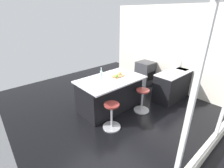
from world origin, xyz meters
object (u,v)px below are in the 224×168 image
object	(u,v)px
cutting_board	(118,76)
oven_range	(145,73)
apple_yellow	(120,73)
kitchen_island	(110,93)
stool_by_window	(142,101)
apple_green	(117,76)
water_bottle	(101,74)
stool_middle	(112,117)

from	to	relation	value
cutting_board	oven_range	bearing A→B (deg)	-165.25
cutting_board	apple_yellow	size ratio (longest dim) A/B	5.01
kitchen_island	apple_yellow	distance (m)	0.65
stool_by_window	apple_green	world-z (taller)	apple_green
apple_yellow	apple_green	world-z (taller)	apple_green
cutting_board	water_bottle	xyz separation A→B (m)	(0.45, -0.18, 0.11)
kitchen_island	stool_middle	xyz separation A→B (m)	(0.57, 0.73, -0.16)
oven_range	water_bottle	size ratio (longest dim) A/B	2.77
apple_yellow	water_bottle	world-z (taller)	water_bottle
kitchen_island	apple_yellow	xyz separation A→B (m)	(-0.39, 0.00, 0.52)
stool_by_window	stool_middle	distance (m)	1.14
apple_yellow	stool_middle	bearing A→B (deg)	37.14
kitchen_island	stool_by_window	xyz separation A→B (m)	(-0.57, 0.73, -0.16)
stool_middle	cutting_board	world-z (taller)	cutting_board
stool_middle	apple_yellow	world-z (taller)	apple_yellow
stool_middle	apple_green	distance (m)	1.17
stool_by_window	cutting_board	xyz separation A→B (m)	(0.30, -0.69, 0.63)
apple_green	cutting_board	bearing A→B (deg)	-148.46
apple_green	water_bottle	world-z (taller)	water_bottle
water_bottle	kitchen_island	bearing A→B (deg)	141.42
stool_by_window	apple_yellow	world-z (taller)	apple_yellow
stool_by_window	water_bottle	distance (m)	1.37
apple_green	water_bottle	bearing A→B (deg)	-37.70
oven_range	stool_by_window	distance (m)	2.06
water_bottle	apple_yellow	bearing A→B (deg)	165.73
oven_range	apple_yellow	size ratio (longest dim) A/B	12.08
stool_by_window	kitchen_island	bearing A→B (deg)	-52.07
cutting_board	apple_green	size ratio (longest dim) A/B	4.59
oven_range	stool_by_window	xyz separation A→B (m)	(1.66, 1.21, -0.12)
apple_green	water_bottle	xyz separation A→B (m)	(0.33, -0.26, 0.06)
apple_yellow	oven_range	bearing A→B (deg)	-165.45
cutting_board	water_bottle	world-z (taller)	water_bottle
kitchen_island	cutting_board	xyz separation A→B (m)	(-0.27, 0.04, 0.47)
kitchen_island	water_bottle	world-z (taller)	water_bottle
apple_green	water_bottle	size ratio (longest dim) A/B	0.25
stool_middle	apple_yellow	bearing A→B (deg)	-142.86
stool_by_window	oven_range	bearing A→B (deg)	-144.04
oven_range	apple_green	xyz separation A→B (m)	(2.08, 0.59, 0.56)
cutting_board	stool_middle	bearing A→B (deg)	39.42
apple_green	oven_range	bearing A→B (deg)	-164.22
stool_by_window	cutting_board	bearing A→B (deg)	-66.32
apple_green	kitchen_island	bearing A→B (deg)	-36.65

